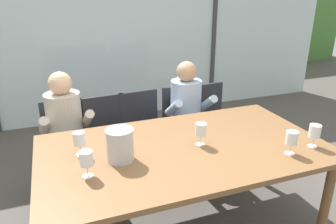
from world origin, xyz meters
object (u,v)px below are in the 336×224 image
object	(u,v)px
chair_near_curtain	(66,138)
wine_glass_by_left_taster	(315,132)
chair_near_window_right	(210,117)
wine_glass_by_right_taster	(79,139)
wine_glass_spare_empty	(86,159)
person_beige_jumper	(67,128)
wine_glass_near_bucket	(292,139)
chair_right_of_center	(183,121)
chair_left_of_center	(108,133)
wine_glass_center_pour	(201,130)
ice_bucket_primary	(120,144)
person_pale_blue_shirt	(189,111)
dining_table	(184,154)
chair_center	(143,127)

from	to	relation	value
chair_near_curtain	wine_glass_by_left_taster	world-z (taller)	wine_glass_by_left_taster
chair_near_window_right	wine_glass_by_right_taster	size ratio (longest dim) A/B	4.96
wine_glass_by_right_taster	wine_glass_spare_empty	world-z (taller)	same
person_beige_jumper	wine_glass_near_bucket	xyz separation A→B (m)	(1.46, -1.24, 0.21)
chair_right_of_center	chair_near_curtain	bearing A→B (deg)	-172.49
wine_glass_by_right_taster	chair_left_of_center	bearing A→B (deg)	68.97
wine_glass_center_pour	wine_glass_by_right_taster	distance (m)	0.88
ice_bucket_primary	wine_glass_near_bucket	bearing A→B (deg)	-16.24
chair_near_window_right	wine_glass_by_left_taster	xyz separation A→B (m)	(0.13, -1.36, 0.38)
chair_right_of_center	person_beige_jumper	bearing A→B (deg)	-164.98
chair_right_of_center	person_beige_jumper	distance (m)	1.25
wine_glass_by_left_taster	wine_glass_spare_empty	xyz separation A→B (m)	(-1.63, 0.17, 0.00)
ice_bucket_primary	wine_glass_center_pour	distance (m)	0.61
wine_glass_center_pour	wine_glass_spare_empty	bearing A→B (deg)	-170.18
wine_glass_near_bucket	wine_glass_center_pour	size ratio (longest dim) A/B	1.00
chair_near_curtain	person_beige_jumper	world-z (taller)	person_beige_jumper
chair_near_curtain	person_beige_jumper	size ratio (longest dim) A/B	0.73
chair_near_curtain	person_pale_blue_shirt	xyz separation A→B (m)	(1.23, -0.16, 0.17)
wine_glass_center_pour	ice_bucket_primary	bearing A→B (deg)	-178.38
chair_left_of_center	person_beige_jumper	xyz separation A→B (m)	(-0.39, -0.14, 0.17)
chair_near_curtain	wine_glass_by_left_taster	bearing A→B (deg)	-39.27
chair_near_curtain	wine_glass_by_right_taster	size ratio (longest dim) A/B	4.96
person_beige_jumper	dining_table	bearing A→B (deg)	-52.10
person_beige_jumper	wine_glass_near_bucket	size ratio (longest dim) A/B	6.79
chair_center	person_beige_jumper	distance (m)	0.80
person_beige_jumper	wine_glass_by_left_taster	size ratio (longest dim) A/B	6.79
person_beige_jumper	wine_glass_center_pour	world-z (taller)	person_beige_jumper
chair_near_curtain	ice_bucket_primary	size ratio (longest dim) A/B	3.73
person_beige_jumper	chair_left_of_center	bearing A→B (deg)	14.64
wine_glass_by_left_taster	wine_glass_near_bucket	bearing A→B (deg)	-172.18
chair_left_of_center	wine_glass_by_left_taster	xyz separation A→B (m)	(1.30, -1.34, 0.38)
wine_glass_by_left_taster	wine_glass_spare_empty	distance (m)	1.64
chair_near_window_right	wine_glass_center_pour	xyz separation A→B (m)	(-0.64, -1.04, 0.38)
chair_near_window_right	person_beige_jumper	xyz separation A→B (m)	(-1.56, -0.16, 0.17)
person_pale_blue_shirt	chair_right_of_center	bearing A→B (deg)	86.79
person_beige_jumper	person_pale_blue_shirt	distance (m)	1.22
chair_left_of_center	person_pale_blue_shirt	bearing A→B (deg)	-13.63
chair_right_of_center	wine_glass_center_pour	bearing A→B (deg)	-99.01
chair_center	wine_glass_near_bucket	distance (m)	1.61
chair_near_curtain	wine_glass_by_left_taster	size ratio (longest dim) A/B	4.96
chair_left_of_center	person_pale_blue_shirt	xyz separation A→B (m)	(0.83, -0.14, 0.17)
chair_near_window_right	wine_glass_by_right_taster	distance (m)	1.79
dining_table	ice_bucket_primary	size ratio (longest dim) A/B	9.18
person_pale_blue_shirt	ice_bucket_primary	bearing A→B (deg)	-136.06
chair_near_curtain	wine_glass_spare_empty	size ratio (longest dim) A/B	4.96
person_pale_blue_shirt	wine_glass_by_left_taster	xyz separation A→B (m)	(0.47, -1.20, 0.21)
dining_table	chair_near_window_right	xyz separation A→B (m)	(0.76, 1.03, -0.19)
wine_glass_near_bucket	wine_glass_center_pour	distance (m)	0.64
chair_left_of_center	wine_glass_by_left_taster	distance (m)	1.91
dining_table	chair_right_of_center	world-z (taller)	chair_right_of_center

